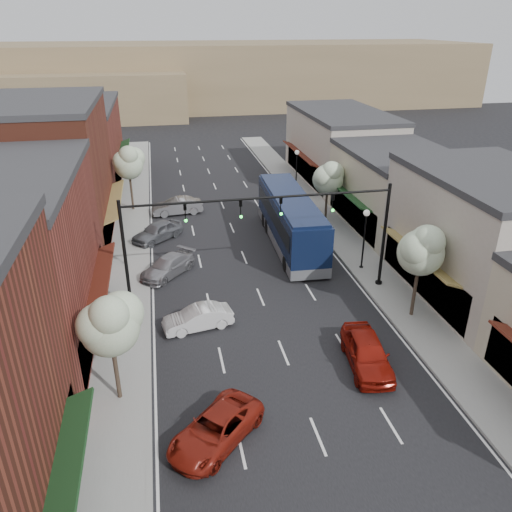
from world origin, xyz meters
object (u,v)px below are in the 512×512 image
tree_left_far (129,162)px  red_hatchback (367,352)px  tree_right_near (423,249)px  tree_right_far (329,177)px  parked_car_a (216,429)px  parked_car_e (177,206)px  signal_mast_left (165,237)px  coach_bus (290,220)px  signal_mast_right (350,223)px  tree_left_near (110,323)px  parked_car_b (198,318)px  parked_car_d (157,231)px  lamp_post_far (297,164)px  parked_car_c (168,266)px  lamp_post_near (365,230)px

tree_left_far → red_hatchback: 28.75m
tree_right_near → tree_right_far: bearing=90.0°
parked_car_a → parked_car_e: bearing=135.0°
tree_right_far → signal_mast_left: bearing=-139.5°
tree_left_far → coach_bus: tree_left_far is taller
signal_mast_right → signal_mast_left: size_ratio=1.00×
tree_left_near → parked_car_b: bearing=52.6°
parked_car_b → parked_car_d: parked_car_d is taller
signal_mast_left → parked_car_a: bearing=-83.1°
lamp_post_far → coach_bus: bearing=-107.4°
tree_left_far → signal_mast_right: bearing=-52.3°
tree_right_far → parked_car_c: tree_right_far is taller
tree_left_near → parked_car_c: tree_left_near is taller
parked_car_a → parked_car_d: parked_car_d is taller
signal_mast_left → tree_right_near: signal_mast_left is taller
red_hatchback → parked_car_e: red_hatchback is taller
coach_bus → parked_car_b: coach_bus is taller
lamp_post_near → parked_car_d: size_ratio=1.01×
signal_mast_left → parked_car_d: bearing=93.1°
tree_left_near → parked_car_a: 6.33m
parked_car_d → tree_left_near: bearing=-48.1°
tree_right_far → lamp_post_far: (-0.55, 8.06, -0.99)m
lamp_post_far → red_hatchback: 28.24m
lamp_post_far → lamp_post_near: bearing=-90.0°
tree_left_near → coach_bus: bearing=52.2°
parked_car_a → parked_car_d: bearing=139.9°
signal_mast_left → tree_right_far: signal_mast_left is taller
parked_car_b → parked_car_e: parked_car_e is taller
tree_right_near → parked_car_c: size_ratio=1.32×
signal_mast_right → coach_bus: size_ratio=0.63×
tree_right_near → lamp_post_far: (-0.55, 24.06, -1.45)m
signal_mast_left → tree_right_far: (13.97, 11.95, -0.63)m
tree_right_near → parked_car_e: 24.26m
tree_right_near → red_hatchback: 6.94m
parked_car_e → red_hatchback: bearing=12.7°
parked_car_a → lamp_post_far: bearing=113.8°
parked_car_a → signal_mast_right: bearing=94.0°
tree_right_far → parked_car_c: 16.30m
lamp_post_near → tree_left_near: bearing=-146.7°
tree_left_far → parked_car_d: bearing=-74.5°
red_hatchback → lamp_post_far: bearing=89.2°
signal_mast_right → lamp_post_near: size_ratio=1.85×
signal_mast_right → tree_right_near: 4.89m
tree_left_near → lamp_post_near: (16.05, 10.56, -1.22)m
parked_car_a → parked_car_c: parked_car_c is taller
lamp_post_near → lamp_post_far: bearing=90.0°
parked_car_a → parked_car_e: (-0.08, 27.70, 0.10)m
tree_right_far → red_hatchback: size_ratio=1.14×
tree_right_near → lamp_post_far: tree_right_near is taller
tree_left_near → parked_car_a: (4.00, -3.35, -3.58)m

